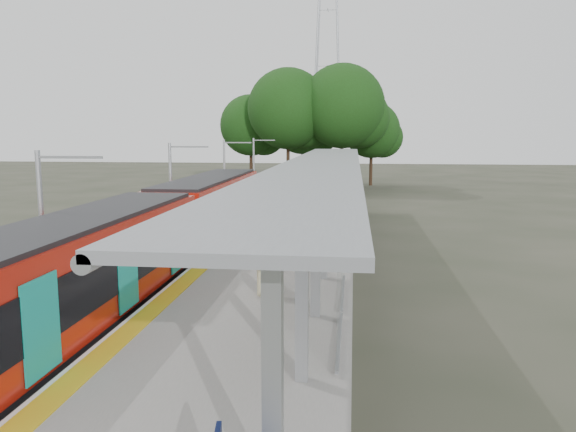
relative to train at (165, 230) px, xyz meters
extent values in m
cube|color=#59544C|center=(0.00, 7.23, -1.93)|extent=(3.00, 70.00, 0.24)
cube|color=gray|center=(4.50, 7.23, -1.55)|extent=(6.00, 50.00, 1.00)
cube|color=gold|center=(1.95, 7.23, -1.04)|extent=(0.60, 50.00, 0.02)
cube|color=#9EA0A5|center=(4.50, 32.18, -0.45)|extent=(6.00, 0.10, 1.20)
cube|color=black|center=(0.00, -7.02, -1.40)|extent=(2.50, 13.50, 0.70)
cube|color=#B1190C|center=(0.00, -7.02, 0.20)|extent=(2.65, 13.50, 2.50)
cube|color=black|center=(0.00, -7.02, 0.25)|extent=(2.72, 12.96, 1.20)
cube|color=black|center=(0.00, -7.02, 1.50)|extent=(2.40, 12.82, 0.15)
cube|color=#0E8E81|center=(1.36, -7.02, 0.05)|extent=(0.04, 1.30, 2.00)
cube|color=black|center=(0.00, 7.08, -1.40)|extent=(2.50, 13.50, 0.70)
cube|color=#B1190C|center=(0.00, 7.08, 0.20)|extent=(2.65, 13.50, 2.50)
cube|color=black|center=(0.00, 7.08, 0.25)|extent=(2.72, 12.96, 1.20)
cube|color=black|center=(0.00, 7.08, 1.50)|extent=(2.40, 12.83, 0.15)
cube|color=#0E8E81|center=(1.36, 7.08, 0.05)|extent=(0.04, 1.30, 2.00)
cylinder|color=black|center=(0.00, 2.36, -1.70)|extent=(2.20, 0.70, 0.70)
cube|color=black|center=(0.00, 0.03, -0.05)|extent=(2.30, 0.80, 2.40)
cube|color=#9EA0A5|center=(6.50, -14.77, 0.70)|extent=(0.25, 0.25, 3.50)
cube|color=#9EA0A5|center=(6.50, -10.77, 0.70)|extent=(0.25, 0.25, 3.50)
cube|color=#9EA0A5|center=(6.50, -6.77, 0.70)|extent=(0.25, 0.25, 3.50)
cube|color=#9EA0A5|center=(6.50, -2.77, 0.70)|extent=(0.25, 0.25, 3.50)
cube|color=#9EA0A5|center=(6.50, 1.23, 0.70)|extent=(0.25, 0.25, 3.50)
cube|color=#9EA0A5|center=(6.50, 5.23, 0.70)|extent=(0.25, 0.25, 3.50)
cube|color=#9EA0A5|center=(6.50, 9.23, 0.70)|extent=(0.25, 0.25, 3.50)
cube|color=#9EA0A5|center=(6.50, 13.23, 0.70)|extent=(0.25, 0.25, 3.50)
cube|color=#9EA0A5|center=(6.50, 17.23, 0.70)|extent=(0.25, 0.25, 3.50)
cube|color=#9EA0A5|center=(6.50, 21.23, 0.70)|extent=(0.25, 0.25, 3.50)
cube|color=gray|center=(6.10, 3.23, 2.53)|extent=(3.20, 38.00, 0.16)
cylinder|color=#9EA0A5|center=(4.55, 3.23, 2.45)|extent=(0.24, 38.00, 0.24)
cube|color=silver|center=(7.20, -8.77, 0.15)|extent=(0.05, 3.70, 2.20)
cube|color=silver|center=(7.20, -4.77, 0.15)|extent=(0.05, 3.70, 2.20)
cube|color=silver|center=(7.20, 3.23, 0.15)|extent=(0.05, 3.70, 2.20)
cube|color=silver|center=(7.20, 7.23, 0.15)|extent=(0.05, 3.70, 2.20)
cube|color=silver|center=(7.20, 15.23, 0.15)|extent=(0.05, 3.70, 2.20)
cube|color=silver|center=(7.20, 19.23, 0.15)|extent=(0.05, 3.70, 2.20)
cylinder|color=#382316|center=(-4.05, 41.08, 0.19)|extent=(0.36, 0.36, 4.48)
sphere|color=#174413|center=(-4.05, 41.08, 4.66)|extent=(6.81, 6.81, 6.81)
cylinder|color=#382316|center=(0.52, 37.89, 0.74)|extent=(0.36, 0.36, 5.58)
sphere|color=#174413|center=(0.52, 37.89, 6.32)|extent=(8.48, 8.48, 8.48)
cylinder|color=#382316|center=(1.86, 40.48, 0.33)|extent=(0.36, 0.36, 4.77)
sphere|color=#174413|center=(1.86, 40.48, 5.10)|extent=(7.25, 7.25, 7.25)
cylinder|color=#382316|center=(6.20, 37.87, 0.82)|extent=(0.36, 0.36, 5.74)
sphere|color=#174413|center=(6.20, 37.87, 6.56)|extent=(8.73, 8.73, 8.73)
cylinder|color=#382316|center=(9.37, 42.39, 0.01)|extent=(0.36, 0.36, 4.13)
sphere|color=#174413|center=(9.37, 42.39, 4.14)|extent=(6.28, 6.28, 6.28)
cylinder|color=#9EA0A5|center=(-1.80, -5.77, 0.65)|extent=(0.16, 0.16, 5.40)
cube|color=#9EA0A5|center=(-0.80, -5.77, 3.15)|extent=(2.00, 0.08, 0.08)
cylinder|color=#9EA0A5|center=(-1.80, 6.23, 0.65)|extent=(0.16, 0.16, 5.40)
cube|color=#9EA0A5|center=(-0.80, 6.23, 3.15)|extent=(2.00, 0.08, 0.08)
cylinder|color=#9EA0A5|center=(-1.80, 18.23, 0.65)|extent=(0.16, 0.16, 5.40)
cube|color=#9EA0A5|center=(-0.80, 18.23, 3.15)|extent=(2.00, 0.08, 0.08)
cylinder|color=#9EA0A5|center=(-1.80, 30.23, 0.65)|extent=(0.16, 0.16, 5.40)
cube|color=#9EA0A5|center=(-0.80, 30.23, 3.15)|extent=(2.00, 0.08, 0.08)
cube|color=#0D1744|center=(6.85, 9.42, -0.58)|extent=(0.86, 1.65, 0.06)
cube|color=#0D1744|center=(6.64, 9.42, -0.26)|extent=(0.46, 1.55, 0.58)
cube|color=#9EA0A5|center=(6.85, 8.79, -0.82)|extent=(0.43, 0.17, 0.46)
cube|color=#9EA0A5|center=(6.85, 10.05, -0.82)|extent=(0.43, 0.17, 0.46)
cube|color=#0D1744|center=(7.20, 8.89, -0.63)|extent=(0.44, 1.42, 0.06)
cube|color=#0D1744|center=(7.01, 8.89, -0.34)|extent=(0.07, 1.42, 0.52)
cube|color=#9EA0A5|center=(7.20, 8.33, -0.84)|extent=(0.38, 0.06, 0.42)
cube|color=#9EA0A5|center=(7.20, 9.46, -0.84)|extent=(0.38, 0.06, 0.42)
cylinder|color=beige|center=(4.81, -4.99, -0.24)|extent=(0.44, 0.44, 1.63)
cube|color=red|center=(4.81, -4.99, 0.74)|extent=(0.38, 0.17, 0.27)
cylinder|color=beige|center=(6.19, 5.44, -0.32)|extent=(0.39, 0.39, 1.46)
cube|color=red|center=(6.19, 5.44, 0.55)|extent=(0.35, 0.13, 0.24)
cylinder|color=#9EA0A5|center=(6.10, 1.58, -0.56)|extent=(0.54, 0.54, 0.99)
camera|label=1|loc=(7.47, -21.38, 3.87)|focal=35.00mm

